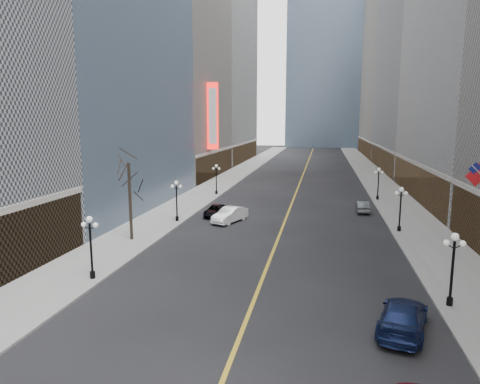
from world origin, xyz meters
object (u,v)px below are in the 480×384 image
at_px(streetlamp_east_3, 378,180).
at_px(car_nb_mid, 230,215).
at_px(streetlamp_east_2, 401,204).
at_px(streetlamp_west_1, 91,241).
at_px(streetlamp_west_2, 177,197).
at_px(streetlamp_west_3, 216,176).
at_px(car_sb_far, 363,207).
at_px(streetlamp_east_1, 453,262).
at_px(car_sb_near, 403,317).
at_px(car_nb_far, 216,211).

distance_m(streetlamp_east_3, car_nb_mid, 24.62).
relative_size(streetlamp_east_2, streetlamp_west_1, 1.00).
distance_m(streetlamp_west_2, streetlamp_west_3, 18.00).
bearing_deg(streetlamp_east_2, streetlamp_west_2, 180.00).
bearing_deg(streetlamp_west_1, car_sb_far, 52.76).
relative_size(streetlamp_east_1, streetlamp_west_3, 1.00).
distance_m(streetlamp_west_1, car_sb_near, 20.71).
relative_size(streetlamp_east_1, streetlamp_east_3, 1.00).
bearing_deg(streetlamp_east_2, car_nb_far, 169.34).
bearing_deg(streetlamp_east_1, streetlamp_west_2, 142.67).
bearing_deg(car_nb_far, streetlamp_west_3, 103.16).
height_order(car_nb_mid, car_sb_near, car_nb_mid).
bearing_deg(car_nb_mid, streetlamp_west_3, 130.07).
bearing_deg(streetlamp_east_3, car_nb_far, -144.71).
height_order(streetlamp_east_2, car_nb_mid, streetlamp_east_2).
xyz_separation_m(streetlamp_east_1, car_sb_far, (-2.80, 27.37, -2.21)).
xyz_separation_m(streetlamp_east_3, car_nb_far, (-20.09, -14.22, -2.24)).
distance_m(streetlamp_west_1, streetlamp_west_3, 36.00).
height_order(car_nb_mid, car_sb_far, car_nb_mid).
distance_m(streetlamp_west_1, car_nb_mid, 20.08).
bearing_deg(streetlamp_west_3, streetlamp_east_3, 0.00).
relative_size(streetlamp_west_3, car_nb_mid, 0.88).
xyz_separation_m(streetlamp_west_3, car_sb_far, (20.80, -8.63, -2.21)).
distance_m(streetlamp_east_2, streetlamp_east_3, 18.00).
xyz_separation_m(car_nb_far, car_sb_far, (17.29, 5.59, 0.03)).
xyz_separation_m(streetlamp_east_1, streetlamp_east_2, (0.00, 18.00, 0.00)).
height_order(streetlamp_east_1, streetlamp_west_3, same).
bearing_deg(streetlamp_west_3, car_nb_far, -76.14).
height_order(streetlamp_east_1, streetlamp_east_2, same).
height_order(streetlamp_west_1, streetlamp_west_2, same).
height_order(streetlamp_west_3, car_sb_near, streetlamp_west_3).
xyz_separation_m(streetlamp_east_2, car_sb_far, (-2.80, 9.37, -2.21)).
xyz_separation_m(streetlamp_west_1, car_nb_far, (3.51, 21.78, -2.24)).
height_order(streetlamp_east_3, car_nb_far, streetlamp_east_3).
xyz_separation_m(streetlamp_east_2, streetlamp_west_2, (-23.60, 0.00, 0.00)).
bearing_deg(car_nb_far, car_nb_mid, -50.06).
bearing_deg(streetlamp_east_1, streetlamp_west_3, 123.25).
distance_m(streetlamp_west_3, car_nb_far, 14.82).
height_order(car_nb_far, car_sb_near, car_sb_near).
height_order(streetlamp_east_2, car_sb_near, streetlamp_east_2).
bearing_deg(car_nb_mid, streetlamp_west_2, -147.91).
relative_size(streetlamp_east_3, streetlamp_west_1, 1.00).
height_order(streetlamp_east_1, car_sb_near, streetlamp_east_1).
height_order(streetlamp_east_2, streetlamp_east_3, same).
height_order(streetlamp_west_3, car_nb_far, streetlamp_west_3).
bearing_deg(car_nb_far, streetlamp_west_1, -99.85).
relative_size(car_nb_far, car_sb_far, 1.13).
bearing_deg(streetlamp_east_2, streetlamp_east_1, -90.00).
bearing_deg(streetlamp_east_1, car_sb_far, 95.84).
height_order(car_nb_mid, car_nb_far, car_nb_mid).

